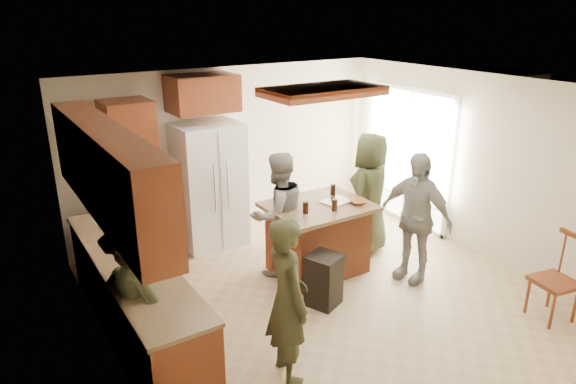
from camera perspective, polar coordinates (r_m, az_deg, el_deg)
room_shell at (r=10.05m, az=19.12°, el=4.73°), size 8.00×5.20×5.00m
person_front_left at (r=4.73m, az=-0.06°, el=-11.96°), size 0.51×0.65×1.61m
person_behind_left at (r=6.53m, az=-1.09°, el=-2.51°), size 0.82×0.53×1.63m
person_behind_right at (r=7.25m, az=9.08°, el=-0.12°), size 0.98×0.84×1.71m
person_side_right at (r=6.57m, az=13.92°, el=-2.75°), size 0.71×1.07×1.68m
person_counter at (r=4.94m, az=-16.09°, el=-11.31°), size 0.86×1.15×1.61m
left_cabinetry at (r=5.38m, az=-17.63°, el=-6.98°), size 0.64×3.00×2.30m
back_wall_units at (r=7.09m, az=-14.94°, el=3.45°), size 1.80×0.60×2.45m
refrigerator at (r=7.42m, az=-8.69°, el=0.74°), size 0.90×0.76×1.80m
kitchen_island at (r=6.72m, az=3.35°, el=-5.04°), size 1.28×1.03×0.93m
island_items at (r=6.58m, az=5.37°, el=-0.97°), size 0.92×0.70×0.15m
trash_bin at (r=6.05m, az=4.01°, el=-9.72°), size 0.47×0.47×0.63m
spindle_chair at (r=6.45m, az=27.64°, el=-8.79°), size 0.49×0.49×0.99m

